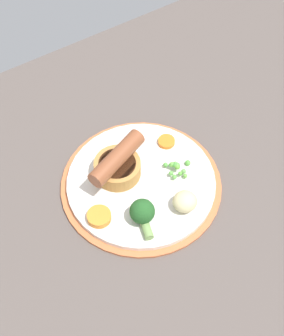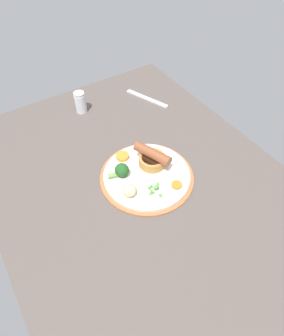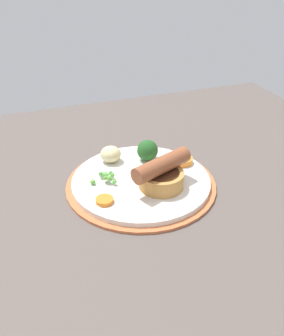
{
  "view_description": "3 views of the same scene",
  "coord_description": "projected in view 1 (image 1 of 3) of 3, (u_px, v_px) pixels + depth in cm",
  "views": [
    {
      "loc": [
        -29.52,
        -42.22,
        82.79
      ],
      "look_at": [
        -0.91,
        4.18,
        5.52
      ],
      "focal_mm": 60.0,
      "sensor_mm": 36.0,
      "label": 1
    },
    {
      "loc": [
        44.44,
        -28.97,
        70.1
      ],
      "look_at": [
        -3.46,
        1.83,
        6.19
      ],
      "focal_mm": 32.0,
      "sensor_mm": 36.0,
      "label": 2
    },
    {
      "loc": [
        17.25,
        56.22,
        41.52
      ],
      "look_at": [
        -2.7,
        1.37,
        5.84
      ],
      "focal_mm": 40.0,
      "sensor_mm": 36.0,
      "label": 3
    }
  ],
  "objects": [
    {
      "name": "dinner_plate",
      "position": [
        141.0,
        184.0,
        0.95
      ],
      "size": [
        27.34,
        27.34,
        1.4
      ],
      "color": "#CC6B3D",
      "rests_on": "dining_table"
    },
    {
      "name": "carrot_slice_1",
      "position": [
        166.0,
        142.0,
        0.99
      ],
      "size": [
        4.04,
        4.04,
        0.72
      ],
      "primitive_type": "cylinder",
      "rotation": [
        0.0,
        0.0,
        0.48
      ],
      "color": "orange",
      "rests_on": "dinner_plate"
    },
    {
      "name": "dining_table",
      "position": [
        159.0,
        196.0,
        0.96
      ],
      "size": [
        110.0,
        80.0,
        3.0
      ],
      "primitive_type": "cube",
      "color": "#564C47",
      "rests_on": "ground"
    },
    {
      "name": "potato_chunk_0",
      "position": [
        185.0,
        201.0,
        0.9
      ],
      "size": [
        4.86,
        4.74,
        3.17
      ],
      "primitive_type": "ellipsoid",
      "rotation": [
        0.0,
        0.0,
        1.32
      ],
      "color": "beige",
      "rests_on": "dinner_plate"
    },
    {
      "name": "broccoli_floret_near",
      "position": [
        143.0,
        213.0,
        0.89
      ],
      "size": [
        4.11,
        6.3,
        4.11
      ],
      "rotation": [
        0.0,
        0.0,
        1.3
      ],
      "color": "#235623",
      "rests_on": "dinner_plate"
    },
    {
      "name": "pea_pile",
      "position": [
        177.0,
        167.0,
        0.95
      ],
      "size": [
        4.67,
        4.4,
        1.93
      ],
      "color": "#5BA446",
      "rests_on": "dinner_plate"
    },
    {
      "name": "sausage_pudding",
      "position": [
        117.0,
        165.0,
        0.93
      ],
      "size": [
        11.78,
        7.88,
        5.85
      ],
      "rotation": [
        0.0,
        0.0,
        3.52
      ],
      "color": "#BC8442",
      "rests_on": "dinner_plate"
    },
    {
      "name": "carrot_slice_0",
      "position": [
        98.0,
        215.0,
        0.9
      ],
      "size": [
        5.19,
        5.19,
        1.14
      ],
      "primitive_type": "cylinder",
      "rotation": [
        0.0,
        0.0,
        4.3
      ],
      "color": "orange",
      "rests_on": "dinner_plate"
    }
  ]
}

